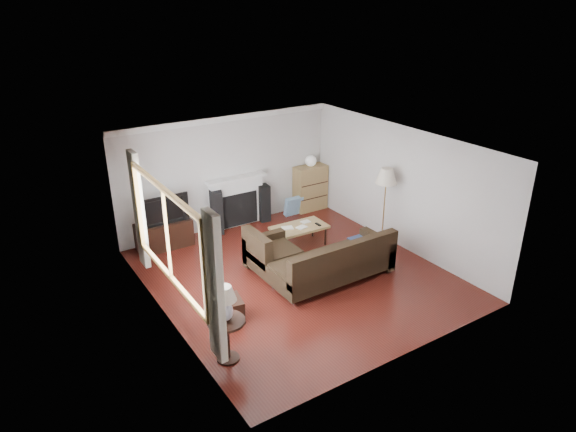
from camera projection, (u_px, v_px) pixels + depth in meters
room at (297, 214)px, 9.06m from camera, size 5.10×5.60×2.54m
window at (167, 235)px, 7.57m from camera, size 0.12×2.74×1.54m
curtain_near at (215, 288)px, 6.48m from camera, size 0.10×0.35×2.10m
curtain_far at (139, 210)px, 8.83m from camera, size 0.10×0.35×2.10m
fireplace at (237, 201)px, 11.44m from camera, size 1.40×0.26×1.15m
tv_stand at (164, 235)px, 10.54m from camera, size 1.11×0.50×0.55m
television at (161, 209)px, 10.31m from camera, size 1.04×0.14×0.60m
speaker_left at (217, 212)px, 11.11m from camera, size 0.36×0.39×0.96m
speaker_right at (264, 203)px, 11.74m from camera, size 0.27×0.31×0.86m
bookshelf at (310, 188)px, 12.32m from camera, size 0.79×0.38×1.09m
globe_lamp at (311, 161)px, 12.06m from camera, size 0.26×0.26×0.26m
sectional_sofa at (332, 260)px, 9.25m from camera, size 2.50×1.83×0.81m
coffee_table at (299, 236)px, 10.61m from camera, size 1.16×0.65×0.44m
footstool at (228, 310)px, 8.18m from camera, size 0.52×0.52×0.37m
floor_lamp at (384, 208)px, 10.41m from camera, size 0.54×0.54×1.68m
side_table at (227, 340)px, 7.23m from camera, size 0.53×0.53×0.67m
table_lamp at (225, 304)px, 6.99m from camera, size 0.33×0.33×0.53m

